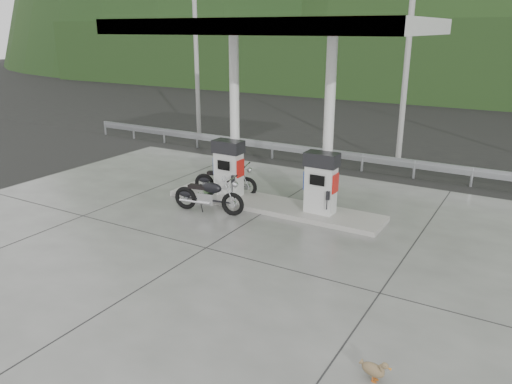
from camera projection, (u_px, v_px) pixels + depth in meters
The scene contains 17 objects.
ground at pixel (228, 235), 13.49m from camera, with size 160.00×160.00×0.00m, color black.
forecourt_apron at pixel (228, 235), 13.48m from camera, with size 18.00×14.00×0.02m, color #61625D.
pump_island at pixel (272, 205), 15.51m from camera, with size 7.00×1.40×0.15m, color #9A988F.
gas_pump_left at pixel (229, 168), 15.97m from camera, with size 0.95×0.55×1.80m, color silver, non-canonical shape.
gas_pump_right at pixel (321, 183), 14.43m from camera, with size 0.95×0.55×1.80m, color silver, non-canonical shape.
canopy_column_left at pixel (235, 116), 15.80m from camera, with size 0.30×0.30×5.00m, color white.
canopy_column_right at pixel (329, 126), 14.26m from camera, with size 0.30×0.30×5.00m, color white.
canopy_roof at pixel (274, 27), 13.86m from camera, with size 8.50×5.00×0.40m, color silver.
guardrail at pixel (338, 150), 19.82m from camera, with size 26.00×0.16×1.42m, color #989CA0, non-canonical shape.
road at pixel (366, 150), 22.91m from camera, with size 60.00×7.00×0.01m, color black.
utility_pole_a at pixel (196, 57), 23.87m from camera, with size 0.22×0.22×8.00m, color gray.
utility_pole_b at pixel (407, 65), 19.06m from camera, with size 0.22×0.22×8.00m, color gray.
tree_band at pixel (449, 61), 37.13m from camera, with size 80.00×6.00×6.00m, color black.
forested_hills at pixel (491, 73), 62.64m from camera, with size 100.00×40.00×140.00m, color black, non-canonical shape.
motorcycle_left at pixel (225, 181), 16.57m from camera, with size 2.04×0.64×0.96m, color black, non-canonical shape.
motorcycle_right at pixel (209, 196), 15.00m from camera, with size 2.14×0.68×1.01m, color black, non-canonical shape.
duck at pixel (373, 370), 7.87m from camera, with size 0.49×0.14×0.35m, color brown, non-canonical shape.
Camera 1 is at (6.96, -10.35, 5.33)m, focal length 35.00 mm.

